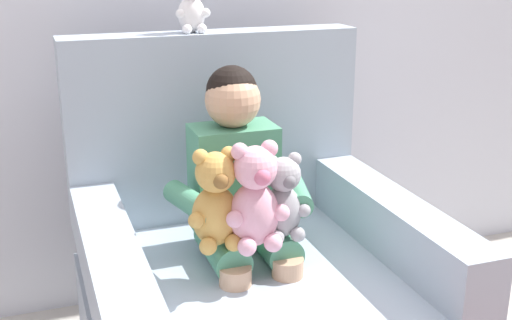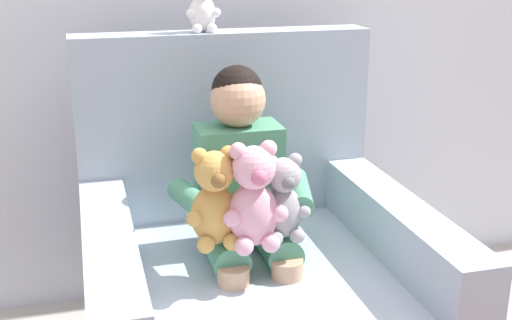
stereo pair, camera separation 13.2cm
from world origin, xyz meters
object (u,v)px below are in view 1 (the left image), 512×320
object	(u,v)px
seated_child	(240,189)
plush_pink	(255,199)
armchair	(250,293)
plush_white_on_backrest	(192,5)
plush_grey	(283,199)
plush_honey	(216,202)

from	to	relation	value
seated_child	plush_pink	xyz separation A→B (m)	(-0.02, -0.19, 0.04)
armchair	plush_white_on_backrest	distance (m)	0.95
seated_child	plush_pink	world-z (taller)	seated_child
armchair	plush_grey	world-z (taller)	armchair
seated_child	armchair	bearing A→B (deg)	-60.10
plush_honey	plush_white_on_backrest	distance (m)	0.70
plush_pink	plush_grey	xyz separation A→B (m)	(0.09, 0.03, -0.02)
plush_grey	plush_white_on_backrest	world-z (taller)	plush_white_on_backrest
armchair	plush_honey	bearing A→B (deg)	-140.38
plush_pink	plush_grey	world-z (taller)	plush_pink
plush_pink	plush_grey	bearing A→B (deg)	-4.74
plush_white_on_backrest	plush_honey	bearing A→B (deg)	-104.61
plush_grey	plush_white_on_backrest	distance (m)	0.73
armchair	plush_white_on_backrest	world-z (taller)	plush_white_on_backrest
seated_child	plush_white_on_backrest	size ratio (longest dim) A/B	4.26
armchair	plush_pink	bearing A→B (deg)	-103.70
armchair	plush_honey	xyz separation A→B (m)	(-0.14, -0.11, 0.37)
armchair	plush_honey	size ratio (longest dim) A/B	3.78
plush_pink	plush_honey	world-z (taller)	plush_pink
seated_child	plush_grey	bearing A→B (deg)	-61.25
armchair	plush_grey	size ratio (longest dim) A/B	4.29
armchair	plush_grey	bearing A→B (deg)	-65.31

